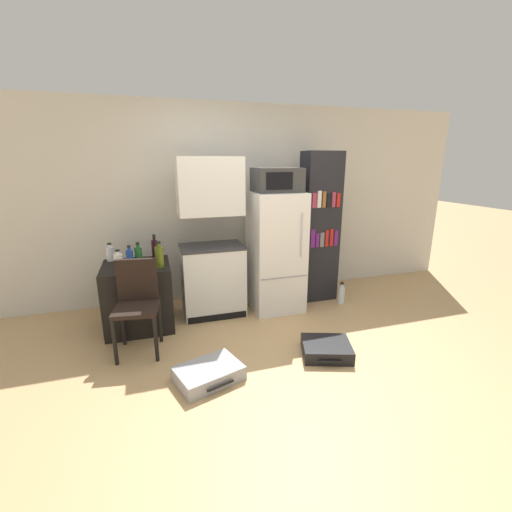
{
  "coord_description": "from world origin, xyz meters",
  "views": [
    {
      "loc": [
        -1.09,
        -2.52,
        1.81
      ],
      "look_at": [
        -0.04,
        0.85,
        0.83
      ],
      "focal_mm": 24.0,
      "sensor_mm": 36.0,
      "label": 1
    }
  ],
  "objects": [
    {
      "name": "bookshelf",
      "position": [
        1.0,
        1.44,
        0.97
      ],
      "size": [
        0.47,
        0.32,
        1.93
      ],
      "color": "black",
      "rests_on": "ground_plane"
    },
    {
      "name": "ground_plane",
      "position": [
        0.0,
        0.0,
        0.0
      ],
      "size": [
        24.0,
        24.0,
        0.0
      ],
      "primitive_type": "plane",
      "color": "tan"
    },
    {
      "name": "refrigerator",
      "position": [
        0.35,
        1.3,
        0.73
      ],
      "size": [
        0.61,
        0.62,
        1.46
      ],
      "color": "white",
      "rests_on": "ground_plane"
    },
    {
      "name": "chair",
      "position": [
        -1.28,
        0.75,
        0.54
      ],
      "size": [
        0.45,
        0.45,
        0.9
      ],
      "rotation": [
        0.0,
        0.0,
        -0.14
      ],
      "color": "black",
      "rests_on": "ground_plane"
    },
    {
      "name": "side_table",
      "position": [
        -1.29,
        1.26,
        0.36
      ],
      "size": [
        0.71,
        0.67,
        0.72
      ],
      "color": "black",
      "rests_on": "ground_plane"
    },
    {
      "name": "bottle_olive_oil",
      "position": [
        -1.04,
        1.12,
        0.84
      ],
      "size": [
        0.09,
        0.09,
        0.28
      ],
      "color": "#566619",
      "rests_on": "side_table"
    },
    {
      "name": "bottle_blue_soda",
      "position": [
        -1.33,
        1.19,
        0.82
      ],
      "size": [
        0.07,
        0.07,
        0.24
      ],
      "color": "#1E47A3",
      "rests_on": "side_table"
    },
    {
      "name": "bottle_green_tall",
      "position": [
        -1.25,
        1.22,
        0.83
      ],
      "size": [
        0.07,
        0.07,
        0.26
      ],
      "color": "#1E6028",
      "rests_on": "side_table"
    },
    {
      "name": "bottle_wine_dark",
      "position": [
        -1.07,
        1.39,
        0.85
      ],
      "size": [
        0.07,
        0.07,
        0.3
      ],
      "color": "black",
      "rests_on": "side_table"
    },
    {
      "name": "bottle_clear_short",
      "position": [
        -1.56,
        1.53,
        0.81
      ],
      "size": [
        0.09,
        0.09,
        0.2
      ],
      "color": "silver",
      "rests_on": "side_table"
    },
    {
      "name": "suitcase_small_flat",
      "position": [
        0.43,
        0.09,
        0.06
      ],
      "size": [
        0.56,
        0.53,
        0.12
      ],
      "rotation": [
        0.0,
        0.0,
        -0.33
      ],
      "color": "black",
      "rests_on": "ground_plane"
    },
    {
      "name": "kitchen_hutch",
      "position": [
        -0.43,
        1.36,
        0.86
      ],
      "size": [
        0.74,
        0.49,
        1.86
      ],
      "color": "silver",
      "rests_on": "ground_plane"
    },
    {
      "name": "water_bottle_front",
      "position": [
        1.22,
        1.14,
        0.12
      ],
      "size": [
        0.09,
        0.09,
        0.29
      ],
      "color": "silver",
      "rests_on": "ground_plane"
    },
    {
      "name": "suitcase_large_flat",
      "position": [
        -0.72,
        0.03,
        0.06
      ],
      "size": [
        0.62,
        0.52,
        0.13
      ],
      "rotation": [
        0.0,
        0.0,
        0.31
      ],
      "color": "#99999E",
      "rests_on": "ground_plane"
    },
    {
      "name": "bottle_milk_white",
      "position": [
        -1.45,
        1.15,
        0.81
      ],
      "size": [
        0.09,
        0.09,
        0.21
      ],
      "color": "white",
      "rests_on": "side_table"
    },
    {
      "name": "wall_back",
      "position": [
        0.2,
        2.0,
        1.26
      ],
      "size": [
        6.4,
        0.1,
        2.53
      ],
      "color": "beige",
      "rests_on": "ground_plane"
    },
    {
      "name": "microwave",
      "position": [
        0.35,
        1.3,
        1.6
      ],
      "size": [
        0.54,
        0.43,
        0.28
      ],
      "color": "#333333",
      "rests_on": "refrigerator"
    }
  ]
}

